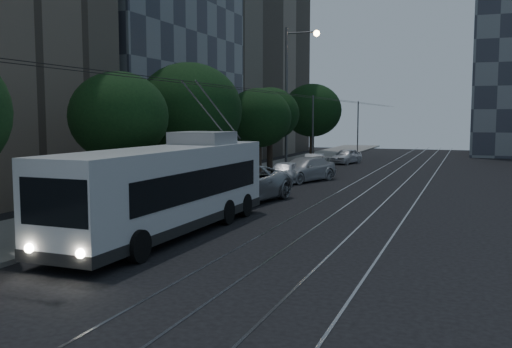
{
  "coord_description": "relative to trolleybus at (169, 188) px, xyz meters",
  "views": [
    {
      "loc": [
        7.25,
        -16.4,
        4.25
      ],
      "look_at": [
        -0.66,
        4.41,
        1.99
      ],
      "focal_mm": 40.0,
      "sensor_mm": 36.0,
      "label": 1
    }
  ],
  "objects": [
    {
      "name": "pickup_silver",
      "position": [
        -0.55,
        7.72,
        -0.75
      ],
      "size": [
        4.08,
        7.08,
        1.86
      ],
      "primitive_type": "imported",
      "rotation": [
        0.0,
        0.0,
        -0.16
      ],
      "color": "#A9ACB1",
      "rests_on": "ground"
    },
    {
      "name": "tree_4",
      "position": [
        -4.1,
        22.52,
        2.73
      ],
      "size": [
        4.41,
        4.41,
        6.41
      ],
      "color": "black",
      "rests_on": "ground"
    },
    {
      "name": "tree_5",
      "position": [
        -4.1,
        34.49,
        3.13
      ],
      "size": [
        5.53,
        5.53,
        7.31
      ],
      "color": "black",
      "rests_on": "ground"
    },
    {
      "name": "car_white_a",
      "position": [
        -0.92,
        16.24,
        -0.96
      ],
      "size": [
        1.98,
        4.31,
        1.43
      ],
      "primitive_type": "imported",
      "rotation": [
        0.0,
        0.0,
        0.07
      ],
      "color": "silver",
      "rests_on": "ground"
    },
    {
      "name": "car_white_d",
      "position": [
        -0.46,
        32.94,
        -1.0
      ],
      "size": [
        2.52,
        4.24,
        1.35
      ],
      "primitive_type": "imported",
      "rotation": [
        0.0,
        0.0,
        -0.25
      ],
      "color": "silver",
      "rests_on": "ground"
    },
    {
      "name": "overhead_wires",
      "position": [
        -2.07,
        18.52,
        1.8
      ],
      "size": [
        2.23,
        90.0,
        6.0
      ],
      "color": "black",
      "rests_on": "ground"
    },
    {
      "name": "tree_1",
      "position": [
        -4.02,
        2.87,
        2.55
      ],
      "size": [
        4.24,
        4.24,
        6.16
      ],
      "color": "black",
      "rests_on": "ground"
    },
    {
      "name": "tree_2",
      "position": [
        -4.1,
        9.51,
        2.86
      ],
      "size": [
        5.71,
        5.71,
        7.11
      ],
      "color": "black",
      "rests_on": "ground"
    },
    {
      "name": "car_white_b",
      "position": [
        -0.16,
        18.02,
        -0.9
      ],
      "size": [
        3.99,
        5.8,
        1.56
      ],
      "primitive_type": "imported",
      "rotation": [
        0.0,
        0.0,
        -0.37
      ],
      "color": "#B4B4B9",
      "rests_on": "ground"
    },
    {
      "name": "car_white_c",
      "position": [
        -1.4,
        25.24,
        -1.02
      ],
      "size": [
        2.01,
        4.15,
        1.31
      ],
      "primitive_type": "imported",
      "rotation": [
        0.0,
        0.0,
        0.16
      ],
      "color": "white",
      "rests_on": "ground"
    },
    {
      "name": "trolleybus",
      "position": [
        0.0,
        0.0,
        0.0
      ],
      "size": [
        2.71,
        12.23,
        5.63
      ],
      "rotation": [
        0.0,
        0.0,
        -0.01
      ],
      "color": "white",
      "rests_on": "ground"
    },
    {
      "name": "sidewalk",
      "position": [
        -4.6,
        18.52,
        -1.6
      ],
      "size": [
        5.0,
        90.0,
        0.15
      ],
      "primitive_type": "cube",
      "color": "slate",
      "rests_on": "ground"
    },
    {
      "name": "streetlamp_far",
      "position": [
        -2.43,
        22.67,
        4.75
      ],
      "size": [
        2.57,
        0.44,
        10.73
      ],
      "color": "#545456",
      "rests_on": "ground"
    },
    {
      "name": "tram_rails",
      "position": [
        5.4,
        18.52,
        -1.67
      ],
      "size": [
        4.52,
        90.0,
        0.02
      ],
      "color": "gray",
      "rests_on": "ground"
    },
    {
      "name": "tree_3",
      "position": [
        -4.1,
        20.12,
        2.46
      ],
      "size": [
        4.67,
        4.67,
        6.25
      ],
      "color": "black",
      "rests_on": "ground"
    },
    {
      "name": "ground",
      "position": [
        2.9,
        -1.48,
        -1.67
      ],
      "size": [
        120.0,
        120.0,
        0.0
      ],
      "primitive_type": "plane",
      "color": "black",
      "rests_on": "ground"
    }
  ]
}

